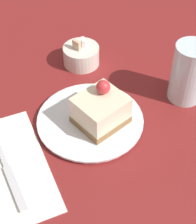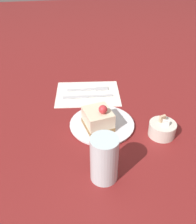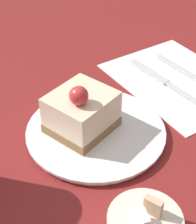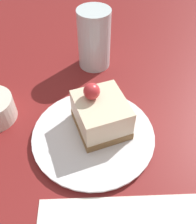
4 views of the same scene
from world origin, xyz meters
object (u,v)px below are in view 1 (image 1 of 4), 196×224
(plate, at_px, (90,120))
(sugar_bowl, at_px, (81,55))
(cake_slice, at_px, (101,110))
(drinking_glass, at_px, (188,73))
(knife, at_px, (10,174))

(plate, height_order, sugar_bowl, sugar_bowl)
(cake_slice, relative_size, sugar_bowl, 1.27)
(cake_slice, distance_m, drinking_glass, 0.20)
(drinking_glass, bearing_deg, cake_slice, 175.18)
(plate, height_order, cake_slice, cake_slice)
(plate, bearing_deg, knife, -167.30)
(knife, relative_size, sugar_bowl, 2.34)
(cake_slice, distance_m, knife, 0.20)
(drinking_glass, bearing_deg, knife, -178.56)
(cake_slice, bearing_deg, knife, 175.73)
(knife, height_order, sugar_bowl, sugar_bowl)
(sugar_bowl, bearing_deg, knife, -139.86)
(knife, bearing_deg, plate, 15.84)
(cake_slice, xyz_separation_m, drinking_glass, (0.19, -0.02, 0.02))
(cake_slice, bearing_deg, plate, 122.69)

